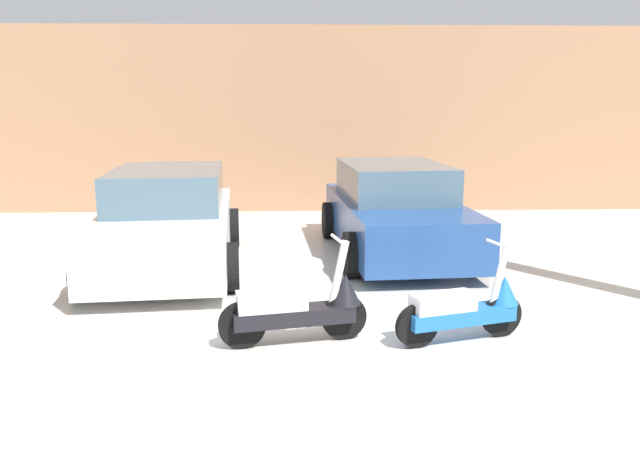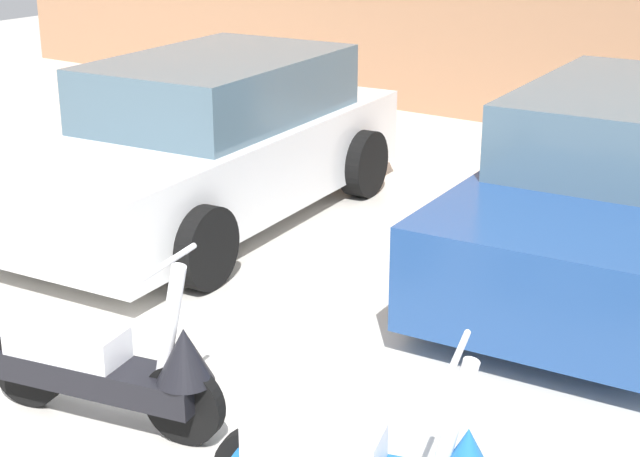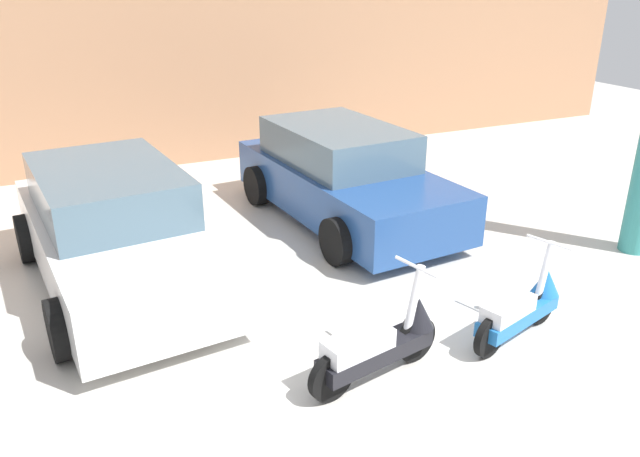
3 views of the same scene
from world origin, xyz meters
name	(u,v)px [view 2 (image 2 of 3)]	position (x,y,z in m)	size (l,w,h in m)	color
scooter_front_left	(111,365)	(-0.52, 0.61, 0.35)	(1.41, 0.59, 0.99)	black
car_rear_left	(209,143)	(-2.34, 3.49, 0.64)	(2.21, 4.11, 1.35)	white
car_rear_center	(623,189)	(0.92, 4.21, 0.64)	(2.14, 4.07, 1.35)	navy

